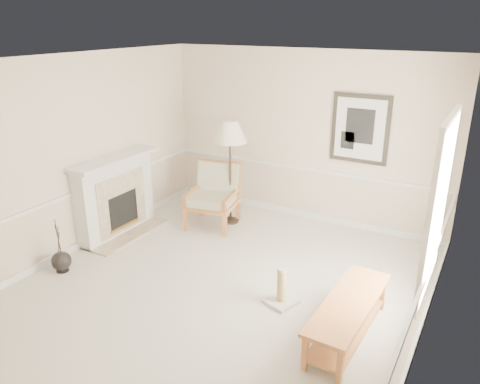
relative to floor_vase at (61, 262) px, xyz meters
The scene contains 8 objects.
ground 2.28m from the floor_vase, 19.09° to the left, with size 5.50×5.50×0.00m, color silver.
room 2.98m from the floor_vase, 19.74° to the left, with size 5.04×5.54×2.92m.
fireplace 1.44m from the floor_vase, 98.17° to the left, with size 0.64×1.64×1.31m.
floor_vase is the anchor object (origin of this frame).
armchair 2.69m from the floor_vase, 68.52° to the left, with size 0.93×0.98×1.04m.
floor_lamp 3.22m from the floor_vase, 65.60° to the left, with size 0.58×0.58×1.79m.
bench 3.97m from the floor_vase, ahead, with size 0.54×1.62×0.46m.
scratching_post 3.12m from the floor_vase, 14.79° to the left, with size 0.44×0.44×0.50m.
Camera 1 is at (2.88, -4.54, 3.35)m, focal length 35.00 mm.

